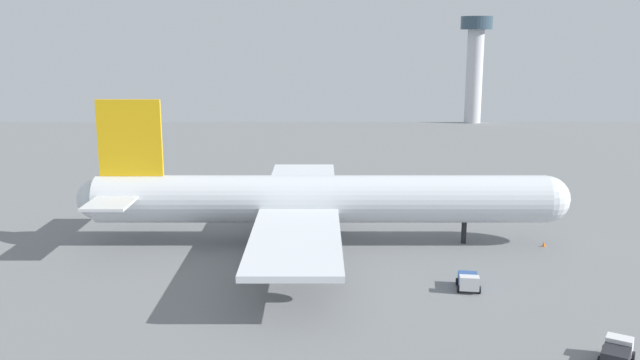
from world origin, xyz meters
name	(u,v)px	position (x,y,z in m)	size (l,w,h in m)	color
ground_plane	(320,243)	(0.00, 0.00, 0.00)	(268.40, 268.40, 0.00)	slate
cargo_airplane	(318,200)	(-0.27, 0.00, 6.16)	(67.10, 57.03, 19.81)	silver
maintenance_van	(467,281)	(16.46, -17.40, 1.01)	(2.99, 3.94, 1.96)	silver
pushback_tractor	(615,352)	(25.59, -34.90, 1.08)	(4.03, 4.53, 2.01)	silver
safety_cone_nose	(542,244)	(30.19, -1.56, 0.34)	(0.48, 0.48, 0.68)	orange
control_tower	(473,59)	(50.32, 132.92, 20.83)	(10.18, 10.18, 34.40)	silver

